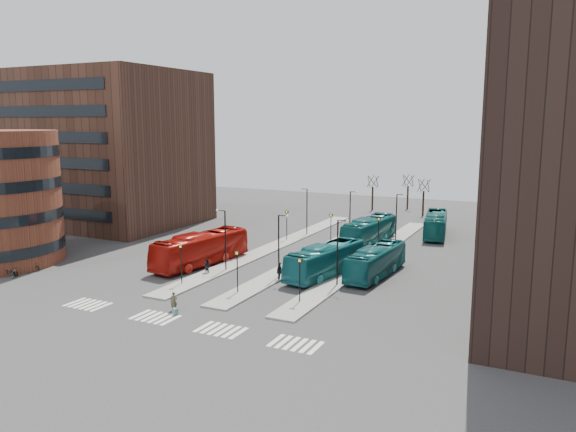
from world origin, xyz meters
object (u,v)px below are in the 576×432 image
at_px(traveller, 174,301).
at_px(commuter_c, 297,270).
at_px(teal_bus_c, 376,261).
at_px(bicycle_far, 33,266).
at_px(teal_bus_a, 326,260).
at_px(commuter_a, 207,266).
at_px(commuter_b, 279,272).
at_px(bicycle_near, 9,272).
at_px(bicycle_mid, 13,272).
at_px(suitcase, 175,312).
at_px(red_bus, 201,249).
at_px(teal_bus_b, 369,231).
at_px(teal_bus_d, 436,224).

distance_m(traveller, commuter_c, 13.57).
distance_m(teal_bus_c, bicycle_far, 34.46).
relative_size(teal_bus_a, bicycle_far, 6.41).
xyz_separation_m(commuter_a, commuter_b, (7.56, 0.88, 0.14)).
bearing_deg(bicycle_near, bicycle_mid, 0.56).
xyz_separation_m(teal_bus_a, bicycle_mid, (-27.34, -13.66, -1.11)).
bearing_deg(traveller, suitcase, -78.04).
relative_size(commuter_a, commuter_c, 0.88).
relative_size(red_bus, bicycle_mid, 8.15).
bearing_deg(bicycle_near, traveller, -91.76).
height_order(commuter_c, bicycle_far, commuter_c).
height_order(teal_bus_b, teal_bus_c, teal_bus_b).
bearing_deg(teal_bus_b, teal_bus_d, 57.11).
bearing_deg(commuter_a, teal_bus_a, -152.05).
height_order(red_bus, teal_bus_b, red_bus).
relative_size(suitcase, teal_bus_c, 0.05).
distance_m(suitcase, commuter_a, 11.93).
bearing_deg(teal_bus_a, commuter_a, -147.20).
bearing_deg(commuter_b, teal_bus_b, -10.85).
xyz_separation_m(teal_bus_b, traveller, (-6.25, -30.75, -0.86)).
xyz_separation_m(commuter_b, bicycle_mid, (-24.12, -9.97, -0.46)).
relative_size(suitcase, teal_bus_d, 0.04).
height_order(teal_bus_a, commuter_a, teal_bus_a).
distance_m(traveller, bicycle_near, 20.38).
bearing_deg(bicycle_far, commuter_c, -68.93).
bearing_deg(red_bus, teal_bus_d, 62.21).
relative_size(teal_bus_a, teal_bus_b, 0.96).
relative_size(traveller, commuter_c, 0.87).
relative_size(suitcase, commuter_c, 0.28).
bearing_deg(teal_bus_c, bicycle_far, -153.34).
bearing_deg(teal_bus_b, bicycle_near, -126.91).
xyz_separation_m(teal_bus_c, traveller, (-11.43, -16.86, -0.71)).
bearing_deg(bicycle_far, bicycle_near, -178.62).
xyz_separation_m(teal_bus_b, teal_bus_d, (6.41, 8.32, -0.07)).
distance_m(teal_bus_a, commuter_b, 4.94).
bearing_deg(traveller, commuter_a, 79.77).
height_order(commuter_a, commuter_b, commuter_b).
relative_size(teal_bus_b, teal_bus_c, 1.10).
bearing_deg(traveller, teal_bus_b, 48.04).
distance_m(suitcase, traveller, 1.12).
bearing_deg(teal_bus_c, traveller, -120.10).
xyz_separation_m(teal_bus_a, bicycle_far, (-27.34, -11.27, -1.10)).
bearing_deg(red_bus, teal_bus_a, 16.53).
relative_size(teal_bus_d, commuter_a, 7.14).
distance_m(teal_bus_b, bicycle_far, 38.03).
relative_size(teal_bus_a, teal_bus_d, 1.01).
relative_size(commuter_a, commuter_b, 0.85).
bearing_deg(commuter_b, commuter_c, -41.56).
relative_size(commuter_b, bicycle_far, 1.04).
height_order(teal_bus_d, traveller, teal_bus_d).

